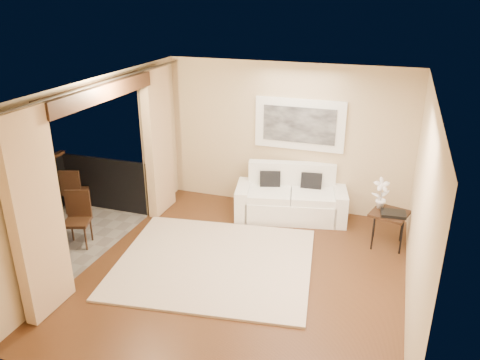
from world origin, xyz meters
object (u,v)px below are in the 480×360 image
at_px(sofa, 291,199).
at_px(balcony_chair_far, 73,188).
at_px(balcony_chair_near, 78,214).
at_px(ice_bucket, 9,205).
at_px(orchid, 381,193).
at_px(side_table, 389,216).
at_px(bistro_table, 16,219).

xyz_separation_m(sofa, balcony_chair_far, (-3.80, -1.17, 0.16)).
xyz_separation_m(balcony_chair_near, ice_bucket, (-0.85, -0.51, 0.26)).
bearing_deg(orchid, side_table, -33.90).
xyz_separation_m(orchid, balcony_chair_near, (-4.56, -1.62, -0.33)).
bearing_deg(ice_bucket, bistro_table, -23.01).
relative_size(bistro_table, balcony_chair_near, 0.75).
distance_m(side_table, balcony_chair_near, 4.96).
relative_size(sofa, orchid, 4.06).
bearing_deg(bistro_table, side_table, 21.13).
xyz_separation_m(sofa, ice_bucket, (-3.86, -2.58, 0.44)).
height_order(orchid, ice_bucket, orchid).
height_order(sofa, side_table, sofa).
height_order(sofa, balcony_chair_far, sofa).
height_order(side_table, ice_bucket, ice_bucket).
xyz_separation_m(bistro_table, balcony_chair_far, (-0.11, 1.48, -0.10)).
distance_m(bistro_table, ice_bucket, 0.26).
xyz_separation_m(sofa, orchid, (1.55, -0.45, 0.51)).
bearing_deg(sofa, side_table, -30.15).
distance_m(bistro_table, balcony_chair_far, 1.49).
height_order(side_table, balcony_chair_far, balcony_chair_far).
relative_size(side_table, balcony_chair_near, 0.74).
relative_size(sofa, balcony_chair_near, 2.33).
distance_m(sofa, ice_bucket, 4.66).
relative_size(orchid, balcony_chair_far, 0.60).
bearing_deg(orchid, balcony_chair_near, -160.39).
height_order(balcony_chair_near, ice_bucket, balcony_chair_near).
bearing_deg(balcony_chair_far, ice_bucket, 72.27).
bearing_deg(ice_bucket, sofa, 33.77).
distance_m(sofa, bistro_table, 4.55).
bearing_deg(side_table, balcony_chair_near, -162.26).
distance_m(side_table, ice_bucket, 5.93).
bearing_deg(balcony_chair_near, ice_bucket, -168.75).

